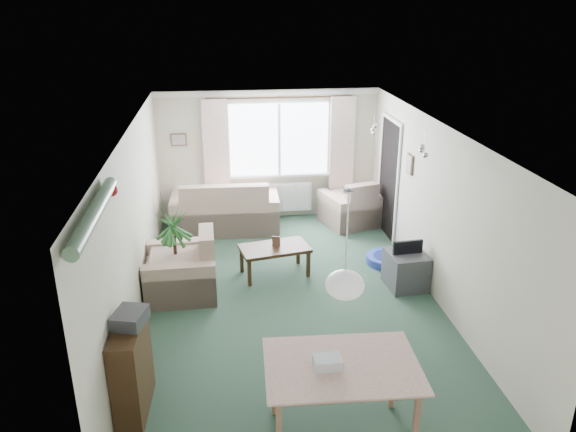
{
  "coord_description": "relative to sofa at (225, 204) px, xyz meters",
  "views": [
    {
      "loc": [
        -0.87,
        -6.73,
        3.93
      ],
      "look_at": [
        0.0,
        0.3,
        1.15
      ],
      "focal_mm": 35.0,
      "sensor_mm": 36.0,
      "label": 1
    }
  ],
  "objects": [
    {
      "name": "ground",
      "position": [
        0.83,
        -2.75,
        -0.47
      ],
      "size": [
        6.5,
        6.5,
        0.0
      ],
      "primitive_type": "plane",
      "color": "#294535"
    },
    {
      "name": "window",
      "position": [
        1.03,
        0.48,
        1.03
      ],
      "size": [
        1.8,
        0.03,
        1.3
      ],
      "primitive_type": "cube",
      "color": "white"
    },
    {
      "name": "curtain_rod",
      "position": [
        1.03,
        0.4,
        1.8
      ],
      "size": [
        2.6,
        0.03,
        0.03
      ],
      "primitive_type": "cube",
      "color": "black"
    },
    {
      "name": "curtain_left",
      "position": [
        -0.12,
        0.38,
        0.8
      ],
      "size": [
        0.45,
        0.08,
        2.0
      ],
      "primitive_type": "cube",
      "color": "beige"
    },
    {
      "name": "curtain_right",
      "position": [
        2.18,
        0.38,
        0.8
      ],
      "size": [
        0.45,
        0.08,
        2.0
      ],
      "primitive_type": "cube",
      "color": "beige"
    },
    {
      "name": "radiator",
      "position": [
        1.03,
        0.44,
        -0.07
      ],
      "size": [
        1.2,
        0.1,
        0.55
      ],
      "primitive_type": "cube",
      "color": "white"
    },
    {
      "name": "doorway",
      "position": [
        2.82,
        -0.55,
        0.53
      ],
      "size": [
        0.03,
        0.95,
        2.0
      ],
      "primitive_type": "cube",
      "color": "black"
    },
    {
      "name": "pendant_lamp",
      "position": [
        1.03,
        -5.05,
        1.01
      ],
      "size": [
        0.36,
        0.36,
        0.36
      ],
      "primitive_type": "sphere",
      "color": "white"
    },
    {
      "name": "tinsel_garland",
      "position": [
        -1.09,
        -5.05,
        1.81
      ],
      "size": [
        1.6,
        1.6,
        0.12
      ],
      "primitive_type": "cylinder",
      "color": "#196626"
    },
    {
      "name": "bauble_cluster_a",
      "position": [
        2.13,
        -1.85,
        1.75
      ],
      "size": [
        0.2,
        0.2,
        0.2
      ],
      "primitive_type": "sphere",
      "color": "silver"
    },
    {
      "name": "bauble_cluster_b",
      "position": [
        2.43,
        -3.05,
        1.75
      ],
      "size": [
        0.2,
        0.2,
        0.2
      ],
      "primitive_type": "sphere",
      "color": "silver"
    },
    {
      "name": "wall_picture_back",
      "position": [
        -0.77,
        0.48,
        1.08
      ],
      "size": [
        0.28,
        0.03,
        0.22
      ],
      "primitive_type": "cube",
      "color": "brown"
    },
    {
      "name": "wall_picture_right",
      "position": [
        2.81,
        -1.55,
        1.08
      ],
      "size": [
        0.03,
        0.24,
        0.3
      ],
      "primitive_type": "cube",
      "color": "brown"
    },
    {
      "name": "sofa",
      "position": [
        0.0,
        0.0,
        0.0
      ],
      "size": [
        1.91,
        1.05,
        0.94
      ],
      "primitive_type": "cube",
      "rotation": [
        0.0,
        0.0,
        3.11
      ],
      "color": "beige",
      "rests_on": "ground"
    },
    {
      "name": "armchair_corner",
      "position": [
        2.31,
        -0.02,
        -0.04
      ],
      "size": [
        1.18,
        1.15,
        0.86
      ],
      "primitive_type": "cube",
      "rotation": [
        0.0,
        0.0,
        3.44
      ],
      "color": "beige",
      "rests_on": "ground"
    },
    {
      "name": "armchair_left",
      "position": [
        -0.67,
        -2.29,
        -0.02
      ],
      "size": [
        0.99,
        1.04,
        0.91
      ],
      "primitive_type": "cube",
      "rotation": [
        0.0,
        0.0,
        -1.55
      ],
      "color": "#BFAE91",
      "rests_on": "ground"
    },
    {
      "name": "coffee_table",
      "position": [
        0.7,
        -1.91,
        -0.24
      ],
      "size": [
        1.1,
        0.75,
        0.45
      ],
      "primitive_type": "cube",
      "rotation": [
        0.0,
        0.0,
        0.2
      ],
      "color": "black",
      "rests_on": "ground"
    },
    {
      "name": "photo_frame",
      "position": [
        0.72,
        -1.9,
        0.06
      ],
      "size": [
        0.12,
        0.05,
        0.16
      ],
      "primitive_type": "cube",
      "rotation": [
        0.0,
        0.0,
        -0.25
      ],
      "color": "brown",
      "rests_on": "coffee_table"
    },
    {
      "name": "bookshelf",
      "position": [
        -1.01,
        -4.71,
        0.02
      ],
      "size": [
        0.31,
        0.81,
        0.98
      ],
      "primitive_type": "cube",
      "rotation": [
        0.0,
        0.0,
        -0.05
      ],
      "color": "black",
      "rests_on": "ground"
    },
    {
      "name": "hifi_box",
      "position": [
        -0.98,
        -4.67,
        0.58
      ],
      "size": [
        0.36,
        0.41,
        0.14
      ],
      "primitive_type": "cube",
      "rotation": [
        0.0,
        0.0,
        -0.26
      ],
      "color": "#343439",
      "rests_on": "bookshelf"
    },
    {
      "name": "houseplant",
      "position": [
        -0.73,
        -2.27,
        0.15
      ],
      "size": [
        0.54,
        0.54,
        1.24
      ],
      "primitive_type": "cylinder",
      "rotation": [
        0.0,
        0.0,
        0.01
      ],
      "color": "#1A4D26",
      "rests_on": "ground"
    },
    {
      "name": "dining_table",
      "position": [
        0.96,
        -5.35,
        -0.07
      ],
      "size": [
        1.33,
        0.92,
        0.81
      ],
      "primitive_type": "cube",
      "rotation": [
        0.0,
        0.0,
        -0.04
      ],
      "color": "tan",
      "rests_on": "ground"
    },
    {
      "name": "gift_box",
      "position": [
        0.82,
        -5.37,
        0.4
      ],
      "size": [
        0.25,
        0.18,
        0.12
      ],
      "primitive_type": "cube",
      "rotation": [
        0.0,
        0.0,
        0.02
      ],
      "color": "silver",
      "rests_on": "dining_table"
    },
    {
      "name": "tv_cube",
      "position": [
        2.53,
        -2.52,
        -0.21
      ],
      "size": [
        0.57,
        0.61,
        0.52
      ],
      "primitive_type": "cube",
      "rotation": [
        0.0,
        0.0,
        0.08
      ],
      "color": "#3E3F44",
      "rests_on": "ground"
    },
    {
      "name": "pet_bed",
      "position": [
        2.48,
        -1.75,
        -0.41
      ],
      "size": [
        0.74,
        0.74,
        0.13
      ],
      "primitive_type": "cylinder",
      "rotation": [
        0.0,
        0.0,
        -0.2
      ],
      "color": "navy",
      "rests_on": "ground"
    }
  ]
}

